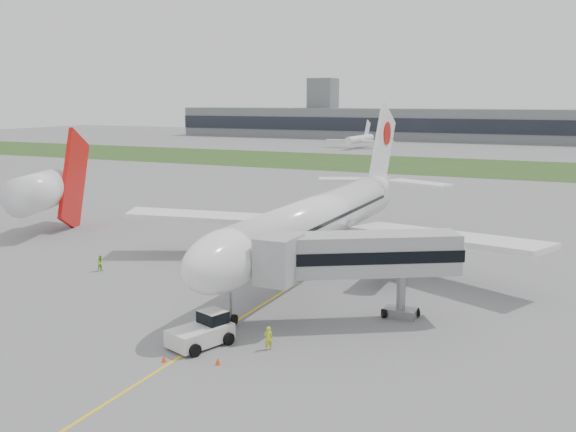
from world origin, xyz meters
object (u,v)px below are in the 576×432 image
at_px(airliner, 322,217).
at_px(neighbor_aircraft, 44,190).
at_px(ground_crew_near, 268,338).
at_px(pushback_tug, 204,330).
at_px(jet_bridge, 353,256).

distance_m(airliner, neighbor_aircraft, 41.23).
xyz_separation_m(airliner, neighbor_aircraft, (-41.21, 1.35, 0.30)).
height_order(airliner, neighbor_aircraft, airliner).
bearing_deg(ground_crew_near, airliner, -121.30).
height_order(pushback_tug, jet_bridge, jet_bridge).
distance_m(pushback_tug, neighbor_aircraft, 49.10).
xyz_separation_m(airliner, jet_bridge, (8.79, -15.09, -0.03)).
xyz_separation_m(pushback_tug, ground_crew_near, (4.87, 1.10, -0.21)).
bearing_deg(pushback_tug, ground_crew_near, 32.43).
distance_m(jet_bridge, neighbor_aircraft, 52.63).
xyz_separation_m(jet_bridge, ground_crew_near, (-3.64, -8.27, -4.73)).
distance_m(airliner, pushback_tug, 24.89).
distance_m(pushback_tug, jet_bridge, 13.45).
bearing_deg(neighbor_aircraft, pushback_tug, -52.96).
bearing_deg(pushback_tug, airliner, 110.32).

